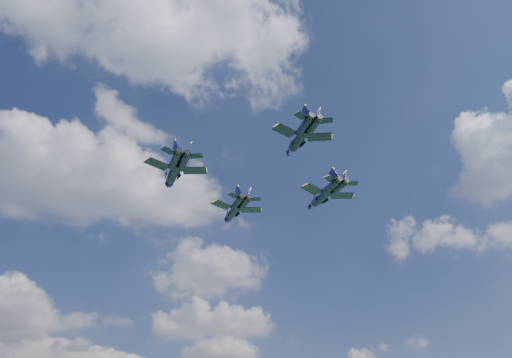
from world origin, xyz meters
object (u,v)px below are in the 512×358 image
object	(u,v)px
jet_lead	(233,212)
jet_right	(321,197)
jet_slot	(298,140)
jet_left	(173,173)

from	to	relation	value
jet_lead	jet_right	bearing A→B (deg)	-53.53
jet_lead	jet_slot	xyz separation A→B (m)	(4.47, -33.94, -2.33)
jet_slot	jet_lead	bearing A→B (deg)	93.05
jet_lead	jet_right	size ratio (longest dim) A/B	1.00
jet_slot	jet_left	bearing A→B (deg)	137.48
jet_left	jet_right	size ratio (longest dim) A/B	0.98
jet_left	jet_slot	bearing A→B (deg)	-44.78
jet_lead	jet_right	world-z (taller)	jet_lead
jet_right	jet_slot	world-z (taller)	jet_right
jet_slot	jet_right	bearing A→B (deg)	54.93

